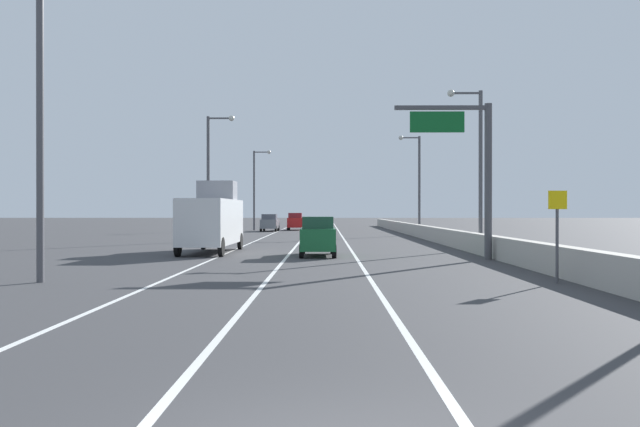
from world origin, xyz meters
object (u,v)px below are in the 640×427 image
object	(u,v)px
box_truck	(212,219)
car_gray_1	(270,223)
lamp_post_left_mid	(212,169)
lamp_post_left_far	(256,184)
lamp_post_right_third	(417,178)
car_red_0	(295,222)
overhead_sign_gantry	(473,161)
lamp_post_right_second	(476,157)
speed_advisory_sign	(557,229)
lamp_post_left_near	(48,112)
car_green_2	(318,236)

from	to	relation	value
box_truck	car_gray_1	bearing A→B (deg)	90.06
lamp_post_left_mid	lamp_post_left_far	distance (m)	30.01
lamp_post_right_third	car_red_0	size ratio (longest dim) A/B	2.21
overhead_sign_gantry	lamp_post_right_second	bearing A→B (deg)	76.48
lamp_post_left_mid	overhead_sign_gantry	bearing A→B (deg)	-50.97
lamp_post_right_third	lamp_post_left_far	distance (m)	23.55
speed_advisory_sign	lamp_post_left_near	bearing A→B (deg)	179.67
lamp_post_right_third	lamp_post_left_mid	world-z (taller)	same
lamp_post_left_near	car_gray_1	size ratio (longest dim) A/B	2.33
lamp_post_left_mid	lamp_post_left_far	bearing A→B (deg)	89.29
lamp_post_left_mid	car_green_2	distance (m)	19.40
overhead_sign_gantry	box_truck	distance (m)	14.81
car_gray_1	car_green_2	distance (m)	43.16
overhead_sign_gantry	car_red_0	distance (m)	51.74
lamp_post_left_near	lamp_post_left_far	bearing A→B (deg)	89.35
overhead_sign_gantry	car_green_2	size ratio (longest dim) A/B	1.65
lamp_post_left_far	car_red_0	size ratio (longest dim) A/B	2.21
lamp_post_right_second	car_gray_1	world-z (taller)	lamp_post_right_second
lamp_post_left_far	car_red_0	world-z (taller)	lamp_post_left_far
lamp_post_left_near	lamp_post_left_mid	bearing A→B (deg)	89.41
lamp_post_right_second	car_gray_1	size ratio (longest dim) A/B	2.33
car_red_0	overhead_sign_gantry	bearing A→B (deg)	-77.95
car_green_2	lamp_post_right_third	bearing A→B (deg)	73.28
lamp_post_right_second	car_green_2	world-z (taller)	lamp_post_right_second
lamp_post_left_near	box_truck	world-z (taller)	lamp_post_left_near
lamp_post_left_near	car_gray_1	world-z (taller)	lamp_post_left_near
lamp_post_right_second	lamp_post_left_far	bearing A→B (deg)	113.14
car_red_0	car_green_2	size ratio (longest dim) A/B	0.97
lamp_post_right_third	car_red_0	distance (m)	21.57
speed_advisory_sign	lamp_post_right_second	bearing A→B (deg)	85.18
lamp_post_left_near	car_red_0	xyz separation A→B (m)	(5.38, 60.94, -4.55)
lamp_post_left_mid	box_truck	size ratio (longest dim) A/B	1.19
car_red_0	lamp_post_right_second	bearing A→B (deg)	-72.99
lamp_post_right_third	car_red_0	xyz separation A→B (m)	(-12.58, 16.92, -4.55)
lamp_post_right_second	speed_advisory_sign	bearing A→B (deg)	-94.82
lamp_post_left_far	car_gray_1	distance (m)	6.52
car_gray_1	box_truck	size ratio (longest dim) A/B	0.51
lamp_post_left_mid	car_red_0	world-z (taller)	lamp_post_left_mid
speed_advisory_sign	box_truck	bearing A→B (deg)	130.88
lamp_post_right_second	car_red_0	xyz separation A→B (m)	(-12.83, 41.93, -4.55)
lamp_post_left_near	lamp_post_left_mid	distance (m)	30.01
speed_advisory_sign	lamp_post_left_mid	size ratio (longest dim) A/B	0.31
car_red_0	lamp_post_left_mid	bearing A→B (deg)	-99.31
overhead_sign_gantry	lamp_post_left_far	distance (m)	51.92
speed_advisory_sign	car_green_2	xyz separation A→B (m)	(-7.92, 13.21, -0.74)
lamp_post_left_mid	speed_advisory_sign	bearing A→B (deg)	-61.59
lamp_post_left_near	car_green_2	distance (m)	16.38
car_gray_1	car_green_2	bearing A→B (deg)	-81.98
car_green_2	box_truck	size ratio (longest dim) A/B	0.56
overhead_sign_gantry	lamp_post_right_third	xyz separation A→B (m)	(1.81, 33.55, 0.86)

